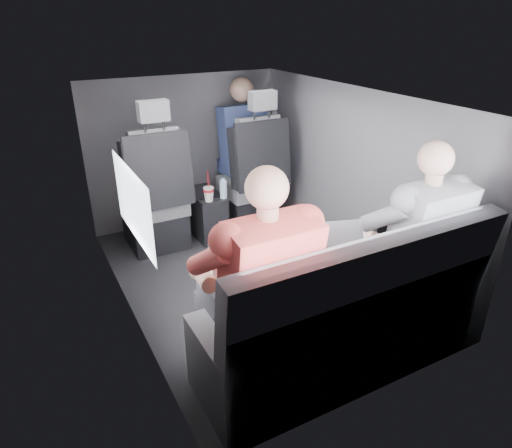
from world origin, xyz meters
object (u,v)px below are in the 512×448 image
front_seat_right (252,186)px  passenger_front_right (243,140)px  front_seat_left (156,204)px  center_console (206,214)px  laptop_white (237,266)px  passenger_rear_right (407,241)px  water_bottle (223,189)px  rear_bench (343,323)px  laptop_silver (323,247)px  laptop_black (388,235)px  passenger_rear_left (255,285)px  soda_cup (209,193)px

front_seat_right → passenger_front_right: bearing=82.0°
front_seat_left → center_console: front_seat_left is taller
laptop_white → passenger_rear_right: (0.98, -0.21, 0.00)m
water_bottle → laptop_white: size_ratio=0.48×
front_seat_right → rear_bench: size_ratio=0.79×
front_seat_right → center_console: size_ratio=2.64×
water_bottle → laptop_silver: laptop_silver is taller
front_seat_left → laptop_white: bearing=-91.2°
front_seat_right → laptop_silver: size_ratio=3.21×
laptop_black → rear_bench: bearing=-155.1°
laptop_white → laptop_silver: 0.53m
laptop_silver → laptop_white: bearing=177.2°
laptop_black → passenger_rear_left: size_ratio=0.27×
center_console → laptop_black: (0.48, -1.72, 0.43)m
passenger_rear_right → passenger_front_right: 2.07m
passenger_rear_left → water_bottle: bearing=70.6°
rear_bench → laptop_white: size_ratio=4.39×
front_seat_left → laptop_black: front_seat_left is taller
laptop_white → passenger_rear_right: bearing=-12.2°
laptop_white → water_bottle: bearing=68.2°
laptop_white → passenger_front_right: passenger_front_right is taller
rear_bench → laptop_silver: rear_bench is taller
passenger_rear_left → passenger_front_right: 2.29m
laptop_silver → passenger_front_right: 1.93m
laptop_black → passenger_rear_left: passenger_rear_left is taller
water_bottle → passenger_rear_left: bearing=-109.4°
water_bottle → passenger_front_right: bearing=45.7°
water_bottle → passenger_rear_right: (0.40, -1.67, 0.16)m
center_console → passenger_rear_right: 1.96m
center_console → laptop_silver: laptop_silver is taller
passenger_rear_left → front_seat_left: bearing=88.8°
laptop_white → laptop_black: laptop_white is taller
front_seat_right → front_seat_left: bearing=180.0°
soda_cup → laptop_white: size_ratio=0.73×
water_bottle → passenger_rear_left: 1.78m
front_seat_left → passenger_rear_left: size_ratio=0.99×
front_seat_left → passenger_rear_right: 2.06m
laptop_black → laptop_silver: bearing=172.6°
front_seat_right → water_bottle: (-0.35, -0.14, 0.08)m
center_console → passenger_rear_left: 1.96m
center_console → passenger_front_right: (0.49, 0.22, 0.56)m
front_seat_right → passenger_front_right: (0.04, 0.26, 0.36)m
laptop_white → soda_cup: bearing=72.9°
passenger_rear_left → center_console: bearing=75.2°
laptop_white → passenger_front_right: bearing=62.4°
water_bottle → passenger_front_right: (0.39, 0.40, 0.28)m
front_seat_left → laptop_black: bearing=-60.9°
front_seat_right → soda_cup: (-0.49, -0.15, 0.07)m
soda_cup → front_seat_left: bearing=160.2°
rear_bench → soda_cup: rear_bench is taller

